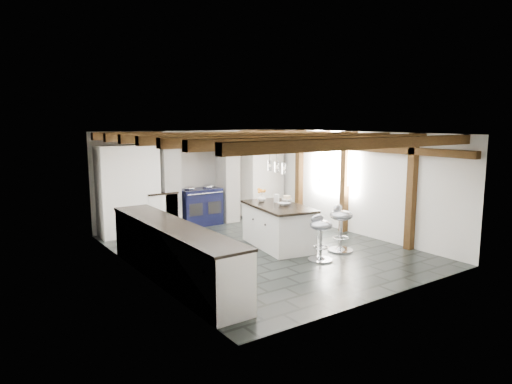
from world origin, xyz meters
TOP-DOWN VIEW (x-y plane):
  - ground at (0.00, 0.00)m, footprint 6.00×6.00m
  - room_shell at (-0.61, 1.42)m, footprint 6.00×6.03m
  - range_cooker at (0.00, 2.68)m, footprint 1.00×0.63m
  - kitchen_island at (0.38, 0.04)m, footprint 1.17×1.85m
  - bar_stool_near at (1.19, -0.92)m, footprint 0.57×0.57m
  - bar_stool_far at (0.45, -1.15)m, footprint 0.46×0.46m

SIDE VIEW (x-z plane):
  - ground at x=0.00m, z-range 0.00..0.00m
  - kitchen_island at x=0.38m, z-range -0.13..1.01m
  - range_cooker at x=0.00m, z-range -0.03..0.96m
  - bar_stool_far at x=0.45m, z-range 0.10..0.95m
  - bar_stool_near at x=1.19m, z-range 0.11..1.02m
  - room_shell at x=-0.61m, z-range -1.93..4.07m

